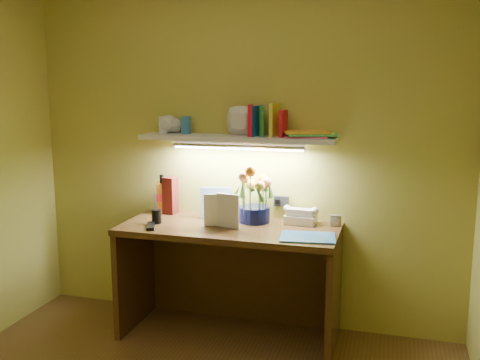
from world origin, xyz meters
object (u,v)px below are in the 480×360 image
object	(u,v)px
telephone	(301,215)
desk_clock	(336,220)
flower_bouquet	(254,195)
desk	(229,282)
whisky_bottle	(162,194)

from	to	relation	value
telephone	desk_clock	distance (m)	0.23
telephone	desk_clock	world-z (taller)	telephone
flower_bouquet	desk	bearing A→B (deg)	-130.15
telephone	whisky_bottle	bearing A→B (deg)	-178.02
flower_bouquet	desk_clock	distance (m)	0.55
desk	flower_bouquet	bearing A→B (deg)	49.85
desk	desk_clock	xyz separation A→B (m)	(0.66, 0.20, 0.41)
flower_bouquet	telephone	bearing A→B (deg)	7.70
telephone	desk_clock	size ratio (longest dim) A/B	2.81
flower_bouquet	whisky_bottle	size ratio (longest dim) A/B	1.31
flower_bouquet	desk_clock	bearing A→B (deg)	5.38
telephone	desk	bearing A→B (deg)	-152.57
desk	whisky_bottle	xyz separation A→B (m)	(-0.56, 0.22, 0.51)
desk	desk_clock	world-z (taller)	desk_clock
desk_clock	whisky_bottle	size ratio (longest dim) A/B	0.25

